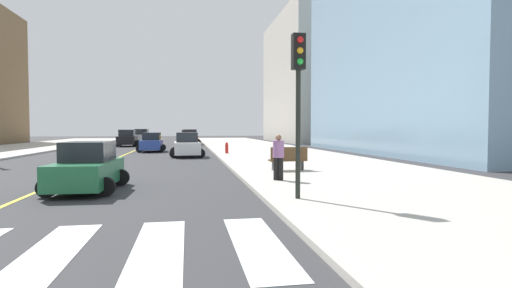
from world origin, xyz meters
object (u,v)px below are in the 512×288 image
at_px(car_black_third, 127,139).
at_px(car_red_fourth, 190,137).
at_px(car_yellow_nearest, 187,136).
at_px(pedestrian_waiting_east, 278,155).
at_px(park_bench, 288,159).
at_px(car_blue_sixth, 152,143).
at_px(car_green_seventh, 87,168).
at_px(traffic_light_near_corner, 298,83).
at_px(car_white_fifth, 187,145).
at_px(fire_hydrant, 227,148).
at_px(car_silver_second, 142,136).

distance_m(car_black_third, car_red_fourth, 8.39).
relative_size(car_yellow_nearest, pedestrian_waiting_east, 2.44).
xyz_separation_m(park_bench, pedestrian_waiting_east, (-1.27, -3.35, 0.43)).
height_order(car_yellow_nearest, car_blue_sixth, car_yellow_nearest).
bearing_deg(car_black_third, car_green_seventh, -85.89).
xyz_separation_m(car_green_seventh, traffic_light_near_corner, (6.48, -3.46, 2.64)).
relative_size(car_red_fourth, car_white_fifth, 1.08).
relative_size(car_white_fifth, traffic_light_near_corner, 0.90).
relative_size(park_bench, fire_hydrant, 2.04).
relative_size(car_yellow_nearest, fire_hydrant, 4.83).
height_order(car_red_fourth, car_blue_sixth, car_red_fourth).
distance_m(traffic_light_near_corner, park_bench, 7.98).
xyz_separation_m(car_red_fourth, car_green_seventh, (-3.75, -38.49, -0.15)).
height_order(car_black_third, car_red_fourth, car_red_fourth).
xyz_separation_m(car_silver_second, car_black_third, (-0.50, -10.99, -0.03)).
bearing_deg(fire_hydrant, pedestrian_waiting_east, -88.81).
bearing_deg(car_silver_second, car_green_seventh, -84.26).
bearing_deg(car_yellow_nearest, car_red_fourth, 92.45).
height_order(traffic_light_near_corner, park_bench, traffic_light_near_corner).
relative_size(car_blue_sixth, park_bench, 2.19).
height_order(car_blue_sixth, car_green_seventh, car_blue_sixth).
xyz_separation_m(car_blue_sixth, park_bench, (7.97, -19.13, -0.14)).
distance_m(car_red_fourth, park_bench, 34.90).
relative_size(car_white_fifth, car_green_seventh, 1.08).
height_order(car_red_fourth, car_green_seventh, car_red_fourth).
relative_size(car_silver_second, park_bench, 2.58).
bearing_deg(car_red_fourth, traffic_light_near_corner, 94.16).
distance_m(car_yellow_nearest, fire_hydrant, 31.55).
xyz_separation_m(car_blue_sixth, fire_hydrant, (6.36, -5.86, -0.25)).
bearing_deg(car_blue_sixth, pedestrian_waiting_east, 107.21).
bearing_deg(car_green_seventh, car_red_fourth, -93.26).
distance_m(car_white_fifth, fire_hydrant, 3.37).
xyz_separation_m(car_silver_second, pedestrian_waiting_east, (10.04, -45.08, 0.16)).
distance_m(car_black_third, fire_hydrant, 20.23).
distance_m(car_silver_second, pedestrian_waiting_east, 46.18).
distance_m(car_white_fifth, traffic_light_near_corner, 19.85).
bearing_deg(car_blue_sixth, car_red_fourth, -102.52).
bearing_deg(traffic_light_near_corner, car_silver_second, -78.84).
distance_m(car_black_third, pedestrian_waiting_east, 35.68).
distance_m(car_yellow_nearest, pedestrian_waiting_east, 48.14).
relative_size(car_black_third, car_red_fourth, 1.00).
height_order(car_black_third, park_bench, car_black_third).
bearing_deg(car_yellow_nearest, pedestrian_waiting_east, 94.30).
bearing_deg(traffic_light_near_corner, car_red_fourth, -86.27).
height_order(car_white_fifth, fire_hydrant, car_white_fifth).
bearing_deg(car_green_seventh, traffic_light_near_corner, 154.22).
relative_size(car_yellow_nearest, car_red_fourth, 0.95).
height_order(car_black_third, fire_hydrant, car_black_third).
relative_size(car_yellow_nearest, car_black_third, 0.95).
bearing_deg(car_silver_second, fire_hydrant, -69.46).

